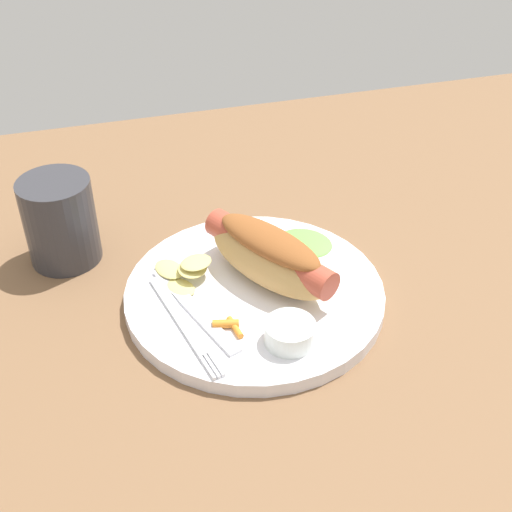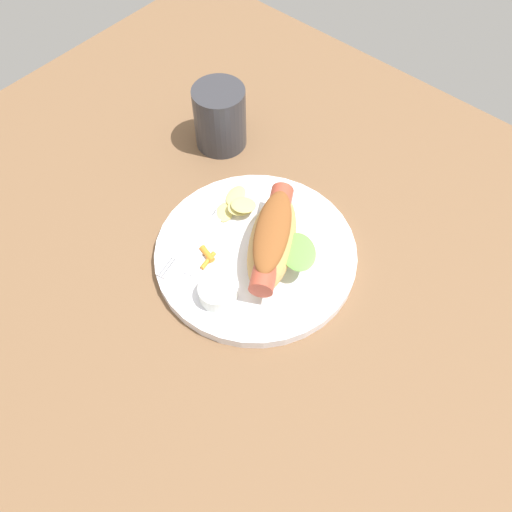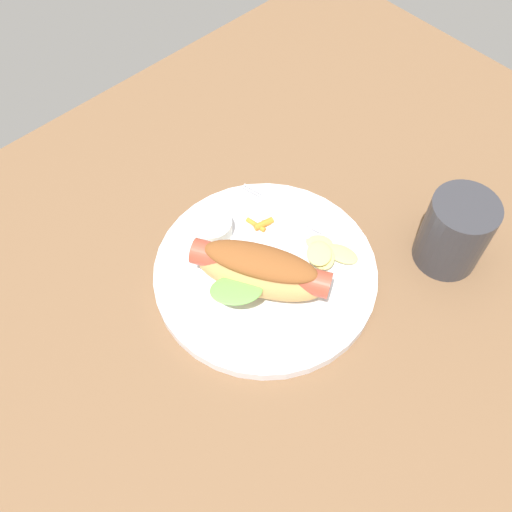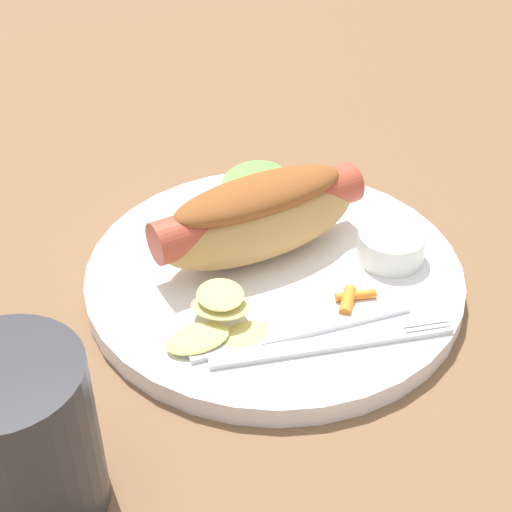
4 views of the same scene
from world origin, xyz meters
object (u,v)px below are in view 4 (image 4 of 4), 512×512
hot_dog (259,215)px  chips_pile (220,318)px  sauce_ramekin (391,246)px  fork (327,344)px  knife (301,329)px  plate (274,275)px  drinking_cup (20,441)px  carrot_garnish (351,299)px

hot_dog → chips_pile: size_ratio=2.15×
sauce_ramekin → chips_pile: 14.61cm
fork → chips_pile: chips_pile is taller
hot_dog → knife: 9.81cm
knife → hot_dog: bearing=88.3°
knife → chips_pile: bearing=159.4°
plate → chips_pile: 7.91cm
knife → fork: bearing=-61.9°
sauce_ramekin → fork: bearing=150.7°
plate → knife: (-6.88, -1.68, 0.98)cm
plate → chips_pile: bearing=151.2°
hot_dog → knife: hot_dog is taller
fork → plate: bearing=99.3°
drinking_cup → hot_dog: bearing=-30.3°
knife → plate: bearing=84.6°
chips_pile → drinking_cup: 15.73cm
knife → drinking_cup: 19.54cm
hot_dog → fork: size_ratio=1.04×
hot_dog → sauce_ramekin: 10.02cm
drinking_cup → sauce_ramekin: bearing=-47.7°
hot_dog → carrot_garnish: (-6.07, -6.31, -2.90)cm
hot_dog → carrot_garnish: size_ratio=5.66×
carrot_garnish → fork: bearing=156.0°
carrot_garnish → sauce_ramekin: bearing=-33.4°
carrot_garnish → hot_dog: bearing=46.1°
chips_pile → drinking_cup: drinking_cup is taller
chips_pile → carrot_garnish: chips_pile is taller
sauce_ramekin → chips_pile: (-7.85, 12.32, -0.08)cm
plate → hot_dog: 4.69cm
fork → carrot_garnish: (4.30, -1.91, 0.19)cm
plate → carrot_garnish: (-4.08, -5.20, 1.19)cm
plate → carrot_garnish: bearing=-128.1°
hot_dog → carrot_garnish: 9.23cm
sauce_ramekin → hot_dog: bearing=84.8°
hot_dog → sauce_ramekin: (-0.88, -9.73, -2.19)cm
fork → drinking_cup: drinking_cup is taller
chips_pile → carrot_garnish: 9.31cm
knife → chips_pile: chips_pile is taller
hot_dog → carrot_garnish: bearing=-73.8°
knife → chips_pile: 5.45cm
hot_dog → drinking_cup: drinking_cup is taller
fork → knife: size_ratio=1.04×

